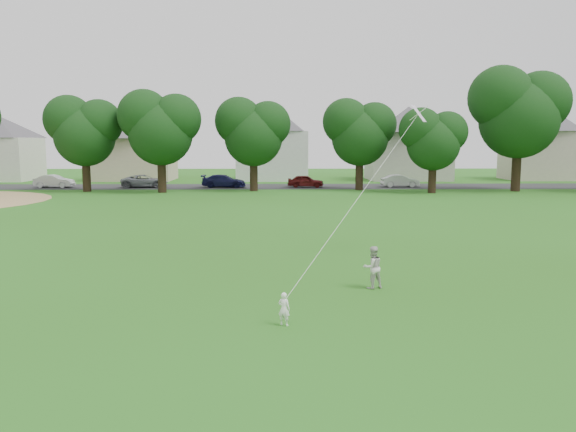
{
  "coord_description": "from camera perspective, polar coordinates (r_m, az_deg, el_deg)",
  "views": [
    {
      "loc": [
        0.62,
        -14.28,
        4.45
      ],
      "look_at": [
        0.92,
        2.0,
        2.3
      ],
      "focal_mm": 35.0,
      "sensor_mm": 36.0,
      "label": 1
    }
  ],
  "objects": [
    {
      "name": "kite",
      "position": [
        17.94,
        8.03,
        3.07
      ],
      "size": [
        3.1,
        4.9,
        11.46
      ],
      "color": "silver",
      "rests_on": "ground"
    },
    {
      "name": "toddler",
      "position": [
        13.85,
        -0.41,
        -9.42
      ],
      "size": [
        0.36,
        0.3,
        0.83
      ],
      "primitive_type": "imported",
      "rotation": [
        0.0,
        0.0,
        2.74
      ],
      "color": "white",
      "rests_on": "ground"
    },
    {
      "name": "ground",
      "position": [
        14.97,
        -3.43,
        -9.79
      ],
      "size": [
        160.0,
        160.0,
        0.0
      ],
      "primitive_type": "plane",
      "color": "#275B14",
      "rests_on": "ground"
    },
    {
      "name": "older_boy",
      "position": [
        17.37,
        8.58,
        -5.18
      ],
      "size": [
        0.77,
        0.7,
        1.31
      ],
      "primitive_type": "imported",
      "rotation": [
        0.0,
        0.0,
        3.52
      ],
      "color": "beige",
      "rests_on": "ground"
    },
    {
      "name": "parked_cars",
      "position": [
        56.31,
        -11.35,
        3.5
      ],
      "size": [
        46.07,
        2.53,
        1.28
      ],
      "color": "black",
      "rests_on": "ground"
    },
    {
      "name": "tree_row",
      "position": [
        50.24,
        1.07,
        9.68
      ],
      "size": [
        80.53,
        8.87,
        11.49
      ],
      "color": "black",
      "rests_on": "ground"
    },
    {
      "name": "house_row",
      "position": [
        66.28,
        -0.67,
        8.04
      ],
      "size": [
        75.83,
        13.25,
        10.37
      ],
      "color": "silver",
      "rests_on": "ground"
    },
    {
      "name": "street",
      "position": [
        56.45,
        -1.7,
        3.02
      ],
      "size": [
        90.0,
        7.0,
        0.01
      ],
      "primitive_type": "cube",
      "color": "#2D2D30",
      "rests_on": "ground"
    }
  ]
}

